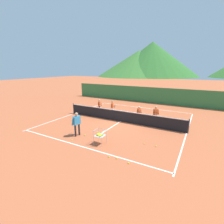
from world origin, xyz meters
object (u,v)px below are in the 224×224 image
student_3 (156,113)px  tennis_ball_5 (109,157)px  tennis_ball_0 (91,129)px  student_2 (139,112)px  tennis_ball_10 (82,116)px  tennis_ball_6 (156,146)px  tennis_ball_8 (80,126)px  tennis_ball_2 (71,120)px  tennis_ball_9 (72,140)px  student_1 (112,106)px  tennis_ball_3 (129,163)px  ball_cart (100,135)px  student_0 (99,105)px  tennis_ball_1 (117,158)px  tennis_ball_4 (85,135)px  tennis_ball_7 (144,143)px  instructor (77,122)px  tennis_net (121,116)px

student_3 → tennis_ball_5: bearing=-94.7°
tennis_ball_0 → tennis_ball_5: same height
student_2 → tennis_ball_10: student_2 is taller
tennis_ball_6 → tennis_ball_8: 6.19m
tennis_ball_2 → student_3: bearing=25.6°
student_2 → tennis_ball_9: (-2.21, -6.10, -0.71)m
tennis_ball_2 → student_1: bearing=57.6°
tennis_ball_0 → tennis_ball_6: bearing=-4.4°
tennis_ball_0 → tennis_ball_3: same height
student_1 → tennis_ball_3: 8.78m
ball_cart → student_0: bearing=123.7°
tennis_ball_1 → tennis_ball_4: (-3.25, 1.54, 0.00)m
student_0 → tennis_ball_0: student_0 is taller
student_0 → tennis_ball_7: size_ratio=19.61×
student_1 → tennis_ball_7: (4.92, -4.83, -0.77)m
tennis_ball_2 → tennis_ball_8: size_ratio=1.00×
tennis_ball_2 → tennis_ball_10: (0.19, 1.22, 0.00)m
instructor → ball_cart: 2.09m
instructor → ball_cart: (2.03, -0.30, -0.39)m
ball_cart → tennis_ball_4: size_ratio=13.22×
student_2 → tennis_ball_2: (-5.16, -2.99, -0.71)m
ball_cart → tennis_ball_6: bearing=23.7°
tennis_ball_10 → student_1: bearing=48.2°
student_1 → tennis_ball_4: bearing=-80.1°
tennis_ball_10 → tennis_ball_3: bearing=-35.5°
tennis_ball_2 → tennis_ball_5: 7.07m
tennis_ball_2 → tennis_ball_4: size_ratio=1.00×
student_3 → tennis_ball_9: size_ratio=19.65×
tennis_ball_6 → tennis_ball_8: (-6.17, 0.48, 0.00)m
instructor → tennis_ball_2: instructor is taller
student_3 → tennis_ball_2: (-6.58, -3.16, -0.77)m
tennis_ball_1 → tennis_ball_2: same height
instructor → student_2: 5.86m
tennis_ball_9 → tennis_net: bearing=78.1°
student_0 → student_2: size_ratio=1.08×
tennis_ball_5 → tennis_ball_7: same height
student_3 → tennis_ball_7: bearing=-83.1°
instructor → student_3: 6.71m
student_2 → student_3: (1.42, 0.17, 0.06)m
tennis_ball_1 → tennis_ball_7: size_ratio=1.00×
student_0 → tennis_ball_2: bearing=-101.2°
student_2 → tennis_ball_2: student_2 is taller
tennis_net → student_3: student_3 is taller
tennis_ball_5 → tennis_ball_7: 2.59m
tennis_ball_1 → tennis_ball_7: same height
ball_cart → tennis_ball_8: bearing=149.7°
student_2 → tennis_ball_0: (-2.37, -3.91, -0.71)m
ball_cart → tennis_ball_10: bearing=139.8°
tennis_ball_1 → tennis_ball_4: size_ratio=1.00×
student_1 → tennis_ball_7: student_1 is taller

